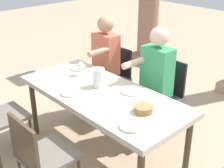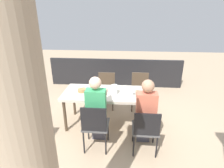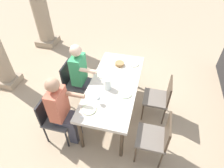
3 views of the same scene
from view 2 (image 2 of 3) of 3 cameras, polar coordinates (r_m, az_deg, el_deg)
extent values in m
plane|color=tan|center=(4.15, -1.12, -12.22)|extent=(16.00, 16.00, 0.00)
cube|color=beige|center=(3.79, -1.21, -2.99)|extent=(1.86, 0.82, 0.06)
cylinder|color=#473828|center=(3.69, 11.74, -10.91)|extent=(0.06, 0.06, 0.70)
cylinder|color=#473828|center=(3.86, -14.50, -9.66)|extent=(0.06, 0.06, 0.70)
cylinder|color=#473828|center=(4.26, 10.78, -6.12)|extent=(0.06, 0.06, 0.70)
cylinder|color=#473828|center=(4.40, -11.80, -5.24)|extent=(0.06, 0.06, 0.70)
cube|color=#4F4F50|center=(3.28, 10.31, -13.53)|extent=(0.44, 0.44, 0.04)
cube|color=black|center=(3.00, 10.90, -12.52)|extent=(0.42, 0.03, 0.41)
cylinder|color=black|center=(3.59, 12.91, -14.78)|extent=(0.03, 0.03, 0.42)
cylinder|color=black|center=(3.55, 6.63, -14.75)|extent=(0.03, 0.03, 0.42)
cylinder|color=black|center=(3.30, 13.79, -18.70)|extent=(0.03, 0.03, 0.42)
cylinder|color=black|center=(3.26, 6.81, -18.72)|extent=(0.03, 0.03, 0.42)
cube|color=#6A6158|center=(4.57, 8.75, -2.27)|extent=(0.44, 0.44, 0.04)
cube|color=#473828|center=(4.68, 8.75, 1.08)|extent=(0.42, 0.03, 0.42)
cylinder|color=#473828|center=(4.50, 6.29, -6.05)|extent=(0.03, 0.03, 0.46)
cylinder|color=#473828|center=(4.53, 11.13, -6.16)|extent=(0.03, 0.03, 0.46)
cylinder|color=#473828|center=(4.84, 6.20, -3.96)|extent=(0.03, 0.03, 0.46)
cylinder|color=#473828|center=(4.86, 10.69, -4.07)|extent=(0.03, 0.03, 0.46)
cube|color=#4F4F50|center=(3.28, -4.99, -12.58)|extent=(0.44, 0.44, 0.04)
cube|color=black|center=(3.00, -5.77, -11.23)|extent=(0.42, 0.03, 0.44)
cylinder|color=black|center=(3.56, -1.23, -14.28)|extent=(0.03, 0.03, 0.45)
cylinder|color=black|center=(3.61, -7.42, -13.87)|extent=(0.03, 0.03, 0.45)
cylinder|color=black|center=(3.26, -1.95, -18.20)|extent=(0.03, 0.03, 0.45)
cylinder|color=black|center=(3.32, -8.81, -17.66)|extent=(0.03, 0.03, 0.45)
cube|color=#6A6158|center=(4.60, -1.93, -2.18)|extent=(0.44, 0.44, 0.04)
cube|color=#473828|center=(4.70, -1.68, 1.16)|extent=(0.42, 0.03, 0.42)
cylinder|color=#473828|center=(4.55, -4.55, -5.77)|extent=(0.03, 0.03, 0.44)
cylinder|color=#473828|center=(4.51, 0.24, -5.98)|extent=(0.03, 0.03, 0.44)
cylinder|color=#473828|center=(4.89, -3.86, -3.72)|extent=(0.03, 0.03, 0.44)
cylinder|color=#473828|center=(4.85, 0.60, -3.89)|extent=(0.03, 0.03, 0.44)
cube|color=#3F3F4C|center=(3.63, -4.19, -13.43)|extent=(0.24, 0.14, 0.46)
cube|color=#3F3F4C|center=(3.40, -4.55, -10.44)|extent=(0.28, 0.32, 0.10)
cube|color=#389E60|center=(3.14, -5.04, -6.46)|extent=(0.34, 0.20, 0.55)
sphere|color=beige|center=(2.97, -5.29, 0.34)|extent=(0.21, 0.21, 0.21)
cylinder|color=beige|center=(3.28, -2.01, -2.72)|extent=(0.07, 0.30, 0.07)
cube|color=#3F3F4C|center=(3.61, 9.72, -13.93)|extent=(0.24, 0.14, 0.46)
cube|color=#3F3F4C|center=(3.38, 10.14, -10.95)|extent=(0.28, 0.32, 0.10)
cube|color=#CC664C|center=(3.13, 10.69, -7.19)|extent=(0.34, 0.20, 0.53)
sphere|color=tan|center=(2.96, 11.20, -0.60)|extent=(0.21, 0.21, 0.21)
cylinder|color=tan|center=(3.28, 8.01, -3.33)|extent=(0.07, 0.30, 0.07)
cylinder|color=tan|center=(1.31, -25.48, -15.30)|extent=(0.35, 0.35, 2.82)
cube|color=black|center=(5.97, 1.02, 3.55)|extent=(4.26, 0.10, 0.90)
cylinder|color=silver|center=(3.57, 9.04, -4.32)|extent=(0.22, 0.22, 0.01)
torus|color=#A0BE77|center=(3.56, 9.05, -4.21)|extent=(0.22, 0.22, 0.01)
cylinder|color=white|center=(3.65, 6.38, -3.62)|extent=(0.06, 0.06, 0.00)
cylinder|color=white|center=(3.63, 6.40, -3.04)|extent=(0.01, 0.01, 0.08)
sphere|color=white|center=(3.60, 6.45, -1.96)|extent=(0.08, 0.08, 0.08)
cube|color=silver|center=(3.58, 11.44, -4.41)|extent=(0.02, 0.17, 0.01)
cube|color=silver|center=(3.56, 6.62, -4.30)|extent=(0.02, 0.17, 0.01)
cylinder|color=white|center=(3.97, 2.00, -1.22)|extent=(0.22, 0.22, 0.01)
torus|color=#A4C786|center=(3.97, 2.00, -1.13)|extent=(0.22, 0.22, 0.01)
cube|color=silver|center=(3.97, 4.16, -1.33)|extent=(0.04, 0.17, 0.01)
cube|color=silver|center=(3.98, -0.16, -1.19)|extent=(0.02, 0.17, 0.01)
cylinder|color=white|center=(3.58, -4.71, -3.96)|extent=(0.24, 0.24, 0.01)
torus|color=#A9CD91|center=(3.58, -4.71, -3.86)|extent=(0.24, 0.24, 0.01)
cube|color=silver|center=(3.56, -2.32, -4.10)|extent=(0.02, 0.17, 0.01)
cube|color=silver|center=(3.61, -7.06, -3.90)|extent=(0.03, 0.17, 0.01)
cylinder|color=silver|center=(4.10, -9.83, -0.79)|extent=(0.20, 0.20, 0.01)
torus|color=#A0BE77|center=(4.10, -9.84, -0.70)|extent=(0.21, 0.21, 0.01)
cube|color=silver|center=(4.07, -7.78, -0.90)|extent=(0.02, 0.17, 0.01)
cube|color=silver|center=(4.14, -11.84, -0.76)|extent=(0.02, 0.17, 0.01)
cylinder|color=white|center=(3.65, 0.74, -1.76)|extent=(0.12, 0.12, 0.20)
cylinder|color=#EFEAC6|center=(3.67, 0.74, -2.19)|extent=(0.11, 0.11, 0.13)
cylinder|color=#9E7547|center=(3.84, -9.39, -1.99)|extent=(0.17, 0.17, 0.06)
camera|label=1|loc=(5.80, -21.78, 18.73)|focal=49.60mm
camera|label=3|loc=(4.52, 35.56, 26.60)|focal=30.82mm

